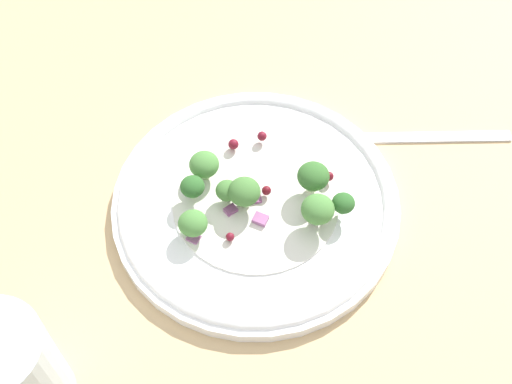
{
  "coord_description": "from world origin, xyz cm",
  "views": [
    {
      "loc": [
        -30.61,
        18.14,
        54.88
      ],
      "look_at": [
        -0.03,
        1.95,
        2.7
      ],
      "focal_mm": 49.47,
      "sensor_mm": 36.0,
      "label": 1
    }
  ],
  "objects": [
    {
      "name": "onion_bit_2",
      "position": [
        -2.16,
        2.62,
        1.67
      ],
      "size": [
        1.64,
        1.6,
        0.43
      ],
      "primitive_type": "cube",
      "rotation": [
        0.0,
        0.0,
        2.23
      ],
      "color": "#A35B93",
      "rests_on": "plate"
    },
    {
      "name": "plate",
      "position": [
        -0.03,
        1.95,
        0.86
      ],
      "size": [
        26.17,
        26.17,
        1.7
      ],
      "color": "white",
      "rests_on": "ground_plane"
    },
    {
      "name": "water_glass",
      "position": [
        -7.03,
        25.82,
        5.25
      ],
      "size": [
        7.43,
        7.43,
        10.49
      ],
      "primitive_type": "cylinder",
      "color": "silver",
      "rests_on": "ground_plane"
    },
    {
      "name": "cranberry_6",
      "position": [
        5.6,
        -1.68,
        2.23
      ],
      "size": [
        0.91,
        0.91,
        0.91
      ],
      "primitive_type": "sphere",
      "color": "maroon",
      "rests_on": "plate"
    },
    {
      "name": "onion_bit_1",
      "position": [
        -1.01,
        8.63,
        1.38
      ],
      "size": [
        1.45,
        1.4,
        0.31
      ],
      "primitive_type": "cube",
      "rotation": [
        0.0,
        0.0,
        2.16
      ],
      "color": "#A35B93",
      "rests_on": "plate"
    },
    {
      "name": "cranberry_4",
      "position": [
        -2.63,
        5.86,
        1.89
      ],
      "size": [
        0.76,
        0.76,
        0.76
      ],
      "primitive_type": "sphere",
      "color": "maroon",
      "rests_on": "plate"
    },
    {
      "name": "broccoli_floret_6",
      "position": [
        -1.53,
        -3.01,
        3.66
      ],
      "size": [
        2.88,
        2.88,
        2.92
      ],
      "color": "#ADD18E",
      "rests_on": "plate"
    },
    {
      "name": "cranberry_1",
      "position": [
        -0.09,
        0.86,
        2.13
      ],
      "size": [
        0.86,
        0.86,
        0.86
      ],
      "primitive_type": "sphere",
      "color": "maroon",
      "rests_on": "plate"
    },
    {
      "name": "cranberry_2",
      "position": [
        -1.34,
        -4.89,
        2.21
      ],
      "size": [
        0.87,
        0.87,
        0.87
      ],
      "primitive_type": "sphere",
      "color": "maroon",
      "rests_on": "plate"
    },
    {
      "name": "ground_plane",
      "position": [
        0.0,
        0.0,
        -1.0
      ],
      "size": [
        180.0,
        180.0,
        2.0
      ],
      "primitive_type": "cube",
      "color": "tan"
    },
    {
      "name": "onion_bit_0",
      "position": [
        0.45,
        4.5,
        1.56
      ],
      "size": [
        1.01,
        1.2,
        0.41
      ],
      "primitive_type": "cube",
      "rotation": [
        0.0,
        0.0,
        1.73
      ],
      "color": "#934C84",
      "rests_on": "plate"
    },
    {
      "name": "broccoli_floret_1",
      "position": [
        -0.34,
        3.09,
        3.45
      ],
      "size": [
        2.87,
        2.87,
        2.91
      ],
      "color": "#ADD18E",
      "rests_on": "plate"
    },
    {
      "name": "broccoli_floret_4",
      "position": [
        -4.95,
        -4.07,
        3.21
      ],
      "size": [
        2.04,
        2.04,
        2.06
      ],
      "color": "#8EB77A",
      "rests_on": "plate"
    },
    {
      "name": "dressing_pool",
      "position": [
        -0.03,
        1.95,
        1.3
      ],
      "size": [
        15.18,
        15.18,
        0.2
      ],
      "primitive_type": "cylinder",
      "color": "white",
      "rests_on": "plate"
    },
    {
      "name": "broccoli_floret_5",
      "position": [
        1.11,
        4.21,
        2.96
      ],
      "size": [
        2.1,
        2.1,
        2.12
      ],
      "color": "#8EB77A",
      "rests_on": "plate"
    },
    {
      "name": "fork",
      "position": [
        0.33,
        -14.72,
        0.25
      ],
      "size": [
        9.97,
        17.42,
        0.5
      ],
      "color": "silver",
      "rests_on": "ground_plane"
    },
    {
      "name": "broccoli_floret_0",
      "position": [
        2.74,
        6.84,
        3.26
      ],
      "size": [
        2.19,
        2.19,
        2.22
      ],
      "color": "#ADD18E",
      "rests_on": "plate"
    },
    {
      "name": "onion_bit_4",
      "position": [
        1.26,
        2.55,
        1.51
      ],
      "size": [
        1.35,
        1.56,
        0.36
      ],
      "primitive_type": "cube",
      "rotation": [
        0.0,
        0.0,
        1.95
      ],
      "color": "#843D75",
      "rests_on": "plate"
    },
    {
      "name": "broccoli_floret_7",
      "position": [
        -4.73,
        -1.55,
        3.74
      ],
      "size": [
        2.91,
        2.91,
        2.95
      ],
      "color": "#8EB77A",
      "rests_on": "plate"
    },
    {
      "name": "cranberry_5",
      "position": [
        -0.24,
        -4.29,
        1.94
      ],
      "size": [
        0.85,
        0.85,
        0.85
      ],
      "primitive_type": "sphere",
      "color": "maroon",
      "rests_on": "plate"
    },
    {
      "name": "cranberry_3",
      "position": [
        6.09,
        1.11,
        2.11
      ],
      "size": [
        0.99,
        0.99,
        0.99
      ],
      "primitive_type": "sphere",
      "color": "maroon",
      "rests_on": "plate"
    },
    {
      "name": "cranberry_0",
      "position": [
        -4.26,
        -1.93,
        1.81
      ],
      "size": [
        0.95,
        0.95,
        0.95
      ],
      "primitive_type": "sphere",
      "color": "maroon",
      "rests_on": "plate"
    },
    {
      "name": "onion_bit_3",
      "position": [
        -0.14,
        1.95,
        1.48
      ],
      "size": [
        1.15,
        1.22,
        0.42
      ],
      "primitive_type": "cube",
      "rotation": [
        0.0,
        0.0,
        2.81
      ],
      "color": "#934C84",
      "rests_on": "plate"
    },
    {
      "name": "broccoli_floret_2",
      "position": [
        4.56,
        4.83,
        3.05
      ],
      "size": [
        2.74,
        2.74,
        2.77
      ],
      "color": "#ADD18E",
      "rests_on": "plate"
    },
    {
      "name": "broccoli_floret_3",
      "position": [
        -0.5,
        8.34,
        2.91
      ],
      "size": [
        2.57,
        2.57,
        2.6
      ],
      "color": "#ADD18E",
      "rests_on": "plate"
    }
  ]
}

